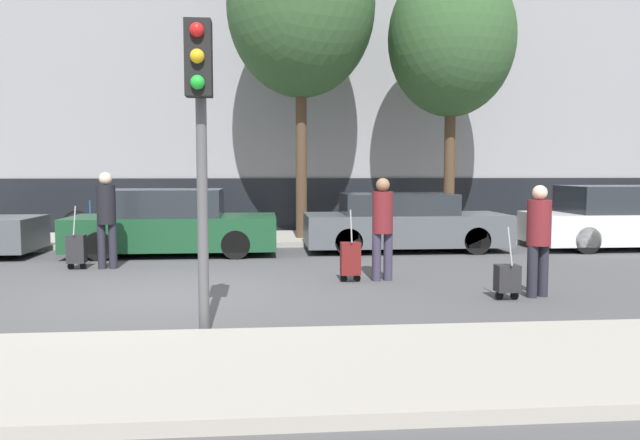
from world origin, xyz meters
The scene contains 17 objects.
ground_plane centered at (0.00, 0.00, 0.00)m, with size 80.00×80.00×0.00m, color #4C4C4F.
sidewalk_near centered at (0.00, -3.75, 0.06)m, with size 28.00×2.50×0.12m.
sidewalk_far centered at (0.00, 7.00, 0.06)m, with size 28.00×3.00×0.12m.
building_facade centered at (0.00, 10.30, 5.41)m, with size 28.00×2.26×10.86m.
parked_car_1 centered at (-0.58, 4.54, 0.66)m, with size 4.42×1.88×1.42m.
parked_car_2 centered at (4.59, 4.71, 0.62)m, with size 4.54×1.77×1.31m.
parked_car_3 centered at (9.84, 4.63, 0.68)m, with size 4.50×1.85×1.47m.
pedestrian_left centered at (-1.49, 2.63, 1.03)m, with size 0.35×0.34×1.80m.
trolley_left centered at (-2.04, 2.59, 0.38)m, with size 0.34×0.29×1.18m.
pedestrian_center centered at (3.38, 0.92, 0.97)m, with size 0.35×0.34×1.71m.
trolley_center centered at (2.84, 0.85, 0.38)m, with size 0.34×0.29×1.19m.
pedestrian_right centered at (5.37, -0.61, 0.92)m, with size 0.34×0.34×1.62m.
trolley_right centered at (4.85, -0.78, 0.31)m, with size 0.34×0.29×1.04m.
traffic_light centered at (0.75, -2.37, 2.44)m, with size 0.28×0.47×3.41m.
parked_bicycle centered at (-2.73, 6.85, 0.49)m, with size 1.77×0.06×0.96m.
bare_tree_near_crossing centered at (6.20, 6.51, 5.14)m, with size 3.21×3.21×7.00m.
bare_tree_down_street centered at (2.38, 6.60, 5.89)m, with size 3.69×3.69×8.04m.
Camera 1 is at (1.42, -9.22, 1.83)m, focal length 35.00 mm.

